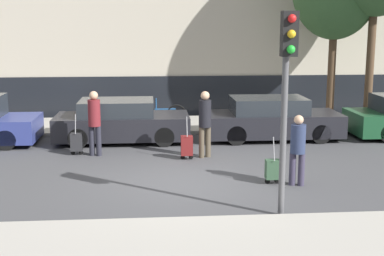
# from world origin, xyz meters

# --- Properties ---
(ground_plane) EXTENTS (80.00, 80.00, 0.00)m
(ground_plane) POSITION_xyz_m (0.00, 0.00, 0.00)
(ground_plane) COLOR #424244
(sidewalk_near) EXTENTS (28.00, 2.50, 0.12)m
(sidewalk_near) POSITION_xyz_m (0.00, -3.75, 0.06)
(sidewalk_near) COLOR #A39E93
(sidewalk_near) RESTS_ON ground_plane
(sidewalk_far) EXTENTS (28.00, 3.00, 0.12)m
(sidewalk_far) POSITION_xyz_m (0.00, 7.00, 0.06)
(sidewalk_far) COLOR #A39E93
(sidewalk_far) RESTS_ON ground_plane
(parked_car_1) EXTENTS (4.13, 1.82, 1.32)m
(parked_car_1) POSITION_xyz_m (-1.73, 4.61, 0.63)
(parked_car_1) COLOR black
(parked_car_1) RESTS_ON ground_plane
(parked_car_2) EXTENTS (4.23, 1.79, 1.34)m
(parked_car_2) POSITION_xyz_m (3.05, 4.63, 0.63)
(parked_car_2) COLOR black
(parked_car_2) RESTS_ON ground_plane
(pedestrian_left) EXTENTS (0.34, 0.34, 1.82)m
(pedestrian_left) POSITION_xyz_m (-2.37, 2.84, 1.04)
(pedestrian_left) COLOR #23232D
(pedestrian_left) RESTS_ON ground_plane
(trolley_left) EXTENTS (0.34, 0.29, 1.16)m
(trolley_left) POSITION_xyz_m (-2.90, 2.97, 0.37)
(trolley_left) COLOR #262628
(trolley_left) RESTS_ON ground_plane
(pedestrian_center) EXTENTS (0.34, 0.34, 1.84)m
(pedestrian_center) POSITION_xyz_m (0.67, 2.41, 1.06)
(pedestrian_center) COLOR #4C4233
(pedestrian_center) RESTS_ON ground_plane
(trolley_center) EXTENTS (0.34, 0.29, 1.19)m
(trolley_center) POSITION_xyz_m (0.15, 2.21, 0.38)
(trolley_center) COLOR maroon
(trolley_center) RESTS_ON ground_plane
(pedestrian_right) EXTENTS (0.34, 0.34, 1.63)m
(pedestrian_right) POSITION_xyz_m (2.49, -0.36, 0.92)
(pedestrian_right) COLOR #383347
(pedestrian_right) RESTS_ON ground_plane
(trolley_right) EXTENTS (0.34, 0.29, 1.11)m
(trolley_right) POSITION_xyz_m (1.97, -0.20, 0.34)
(trolley_right) COLOR #335138
(trolley_right) RESTS_ON ground_plane
(traffic_light) EXTENTS (0.28, 0.47, 3.86)m
(traffic_light) POSITION_xyz_m (1.66, -2.36, 2.75)
(traffic_light) COLOR #515154
(traffic_light) RESTS_ON ground_plane
(parked_bicycle) EXTENTS (1.77, 0.06, 0.96)m
(parked_bicycle) POSITION_xyz_m (-0.42, 6.69, 0.49)
(parked_bicycle) COLOR black
(parked_bicycle) RESTS_ON sidewalk_far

